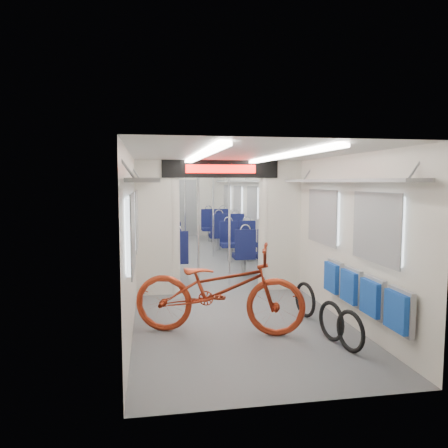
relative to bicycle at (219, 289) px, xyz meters
The scene contains 14 objects.
carriage 3.98m from the bicycle, 84.72° to the left, with size 12.00×12.02×2.31m.
bicycle is the anchor object (origin of this frame).
flip_bench 1.77m from the bicycle, 15.04° to the right, with size 0.12×2.08×0.48m.
bike_hoop_a 1.67m from the bicycle, 32.42° to the right, with size 0.49×0.49×0.05m, color black.
bike_hoop_b 1.44m from the bicycle, 21.06° to the right, with size 0.49×0.49×0.05m, color black.
bike_hoop_c 1.43m from the bicycle, 18.57° to the left, with size 0.51×0.51×0.05m, color black.
seat_bay_near_left 4.00m from the bicycle, 98.34° to the left, with size 0.91×2.07×1.10m.
seat_bay_near_right 4.35m from the bicycle, 72.75° to the left, with size 0.89×2.00×1.08m.
seat_bay_far_left 7.62m from the bicycle, 94.36° to the left, with size 0.93×2.18×1.13m.
seat_bay_far_right 7.76m from the bicycle, 80.43° to the left, with size 0.95×2.27×1.16m.
stanchion_near_left 2.57m from the bicycle, 89.49° to the left, with size 0.05×0.05×2.30m, color silver.
stanchion_near_right 2.70m from the bicycle, 76.65° to the left, with size 0.04×0.04×2.30m, color silver.
stanchion_far_left 5.92m from the bicycle, 89.44° to the left, with size 0.04×0.04×2.30m, color silver.
stanchion_far_right 5.75m from the bicycle, 82.36° to the left, with size 0.04×0.04×2.30m, color silver.
Camera 1 is at (-1.22, -9.49, 1.94)m, focal length 35.00 mm.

